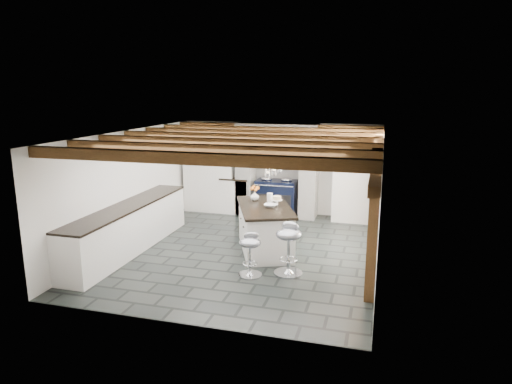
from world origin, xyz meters
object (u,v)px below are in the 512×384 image
(kitchen_island, at_px, (265,228))
(bar_stool_near, at_px, (289,242))
(range_cooker, at_px, (276,197))
(bar_stool_far, at_px, (250,249))

(kitchen_island, height_order, bar_stool_near, kitchen_island)
(kitchen_island, xyz_separation_m, bar_stool_near, (0.69, -1.05, 0.11))
(range_cooker, distance_m, bar_stool_far, 3.87)
(bar_stool_near, height_order, bar_stool_far, bar_stool_near)
(range_cooker, relative_size, bar_stool_far, 1.32)
(bar_stool_far, bearing_deg, bar_stool_near, -0.32)
(kitchen_island, bearing_deg, range_cooker, 75.61)
(range_cooker, bearing_deg, kitchen_island, -82.07)
(bar_stool_far, bearing_deg, kitchen_island, 71.10)
(range_cooker, xyz_separation_m, bar_stool_far, (0.43, -3.85, 0.00))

